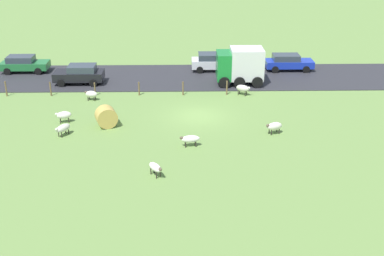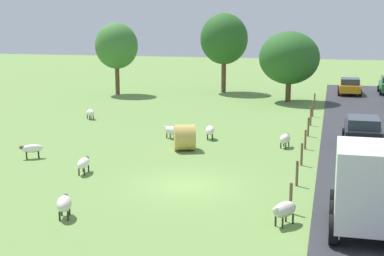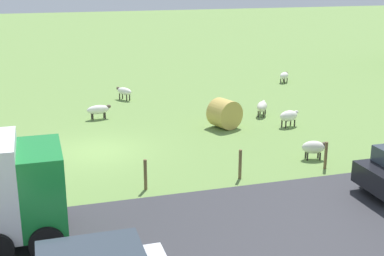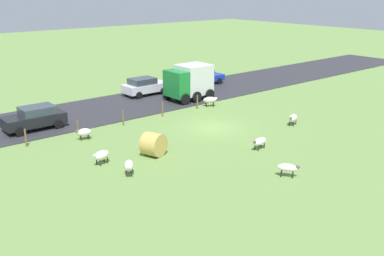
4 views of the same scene
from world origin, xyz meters
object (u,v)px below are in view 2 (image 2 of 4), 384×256
(sheep_1, at_px, (90,113))
(tree_2, at_px, (289,58))
(sheep_2, at_px, (284,210))
(tree_1, at_px, (117,46))
(sheep_7, at_px, (285,139))
(truck_0, at_px, (373,185))
(sheep_6, at_px, (210,130))
(hay_bale_0, at_px, (185,138))
(car_4, at_px, (350,86))
(car_3, at_px, (363,130))
(sheep_3, at_px, (64,204))
(sheep_0, at_px, (172,130))
(sheep_4, at_px, (84,163))
(sheep_5, at_px, (32,149))
(tree_0, at_px, (224,39))

(sheep_1, bearing_deg, tree_2, 42.70)
(sheep_2, bearing_deg, tree_1, 120.74)
(sheep_7, xyz_separation_m, truck_0, (3.92, -12.33, 1.22))
(sheep_6, height_order, hay_bale_0, hay_bale_0)
(car_4, bearing_deg, car_3, -89.51)
(sheep_3, bearing_deg, hay_bale_0, 82.43)
(tree_1, xyz_separation_m, car_3, (21.85, -17.28, -3.72))
(sheep_0, distance_m, car_4, 25.64)
(sheep_0, xyz_separation_m, sheep_6, (2.28, 0.44, 0.03))
(sheep_7, height_order, hay_bale_0, hay_bale_0)
(sheep_7, bearing_deg, sheep_1, 158.23)
(hay_bale_0, distance_m, car_4, 27.55)
(sheep_4, relative_size, tree_2, 0.22)
(sheep_2, height_order, hay_bale_0, hay_bale_0)
(sheep_5, bearing_deg, tree_1, 101.29)
(hay_bale_0, bearing_deg, tree_1, 120.22)
(sheep_1, distance_m, truck_0, 25.90)
(sheep_3, relative_size, tree_0, 0.16)
(sheep_2, xyz_separation_m, sheep_7, (-1.01, 12.26, -0.06))
(car_4, bearing_deg, truck_0, -90.25)
(sheep_0, bearing_deg, tree_1, 120.36)
(sheep_2, bearing_deg, sheep_0, 121.28)
(sheep_1, relative_size, tree_2, 0.17)
(sheep_7, height_order, truck_0, truck_0)
(sheep_0, relative_size, sheep_4, 0.96)
(sheep_7, bearing_deg, car_4, 80.31)
(truck_0, bearing_deg, sheep_3, -173.91)
(sheep_0, distance_m, sheep_6, 2.32)
(sheep_5, relative_size, sheep_7, 1.05)
(sheep_3, xyz_separation_m, truck_0, (10.83, 1.15, 1.18))
(sheep_6, relative_size, car_3, 0.28)
(sheep_1, distance_m, sheep_3, 20.74)
(sheep_0, height_order, tree_0, tree_0)
(sheep_1, distance_m, car_3, 19.25)
(hay_bale_0, bearing_deg, truck_0, -48.10)
(sheep_0, relative_size, sheep_6, 1.07)
(sheep_1, distance_m, car_4, 25.97)
(sheep_5, distance_m, truck_0, 17.86)
(tree_0, height_order, tree_2, tree_0)
(sheep_4, relative_size, sheep_6, 1.12)
(sheep_3, xyz_separation_m, tree_0, (-1.08, 36.53, 4.67))
(car_4, bearing_deg, sheep_5, -119.42)
(hay_bale_0, bearing_deg, car_3, 20.80)
(sheep_2, bearing_deg, sheep_1, 130.70)
(sheep_2, height_order, tree_0, tree_0)
(sheep_2, relative_size, tree_2, 0.21)
(tree_2, bearing_deg, tree_0, 143.32)
(tree_2, distance_m, car_3, 17.50)
(hay_bale_0, bearing_deg, car_4, 69.92)
(sheep_0, xyz_separation_m, sheep_4, (-1.88, -8.50, -0.01))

